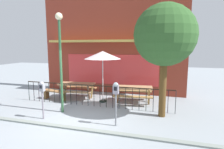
# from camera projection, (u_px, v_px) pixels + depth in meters

# --- Properties ---
(ground) EXTENTS (40.00, 40.00, 0.00)m
(ground) POSITION_uv_depth(u_px,v_px,m) (74.00, 123.00, 6.66)
(ground) COLOR gray
(pub_storefront) EXTENTS (8.22, 1.24, 5.56)m
(pub_storefront) POSITION_uv_depth(u_px,v_px,m) (112.00, 44.00, 10.80)
(pub_storefront) COLOR #50271B
(pub_storefront) RESTS_ON ground
(patio_fence_front) EXTENTS (6.93, 0.04, 0.97)m
(patio_fence_front) POSITION_uv_depth(u_px,v_px,m) (94.00, 92.00, 8.38)
(patio_fence_front) COLOR black
(patio_fence_front) RESTS_ON ground
(picnic_table_left) EXTENTS (1.92, 1.53, 0.79)m
(picnic_table_left) POSITION_uv_depth(u_px,v_px,m) (77.00, 86.00, 9.76)
(picnic_table_left) COLOR #A06F4D
(picnic_table_left) RESTS_ON ground
(picnic_table_right) EXTENTS (1.97, 1.59, 0.79)m
(picnic_table_right) POSITION_uv_depth(u_px,v_px,m) (133.00, 90.00, 8.92)
(picnic_table_right) COLOR #A37A53
(picnic_table_right) RESTS_ON ground
(patio_umbrella) EXTENTS (1.73, 1.73, 2.44)m
(patio_umbrella) POSITION_uv_depth(u_px,v_px,m) (103.00, 55.00, 8.85)
(patio_umbrella) COLOR black
(patio_umbrella) RESTS_ON ground
(patio_bench) EXTENTS (1.44, 0.58, 0.48)m
(patio_bench) POSITION_uv_depth(u_px,v_px,m) (55.00, 93.00, 9.44)
(patio_bench) COLOR olive
(patio_bench) RESTS_ON ground
(parking_meter_near) EXTENTS (0.18, 0.17, 1.50)m
(parking_meter_near) POSITION_uv_depth(u_px,v_px,m) (116.00, 92.00, 6.22)
(parking_meter_near) COLOR slate
(parking_meter_near) RESTS_ON ground
(parking_meter_far) EXTENTS (0.18, 0.17, 1.41)m
(parking_meter_far) POSITION_uv_depth(u_px,v_px,m) (42.00, 90.00, 6.85)
(parking_meter_far) COLOR gray
(parking_meter_far) RESTS_ON ground
(street_tree) EXTENTS (2.27, 2.27, 4.20)m
(street_tree) POSITION_uv_depth(u_px,v_px,m) (165.00, 36.00, 6.82)
(street_tree) COLOR #513819
(street_tree) RESTS_ON ground
(street_lamp) EXTENTS (0.28, 0.28, 3.93)m
(street_lamp) POSITION_uv_depth(u_px,v_px,m) (60.00, 49.00, 7.35)
(street_lamp) COLOR #2C5433
(street_lamp) RESTS_ON ground
(curb_edge) EXTENTS (11.51, 0.20, 0.11)m
(curb_edge) POSITION_uv_depth(u_px,v_px,m) (67.00, 128.00, 6.21)
(curb_edge) COLOR gray
(curb_edge) RESTS_ON ground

